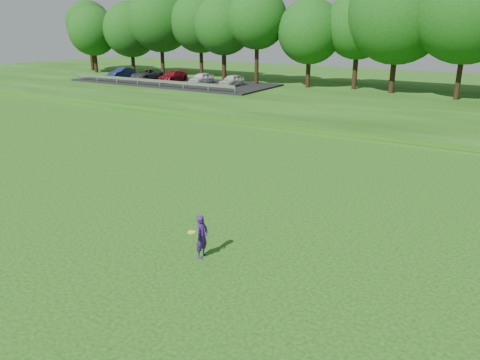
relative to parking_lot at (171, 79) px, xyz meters
The scene contains 6 objects.
ground 40.77m from the parking_lot, 53.62° to the right, with size 140.00×140.00×0.00m, color #19400C.
berm 24.22m from the parking_lot, ahead, with size 130.00×30.00×0.60m, color #19400C.
walking_path 27.38m from the parking_lot, 27.92° to the right, with size 130.00×1.60×0.04m, color gray.
treeline 25.72m from the parking_lot, 12.11° to the left, with size 104.00×7.00×15.00m, color #1A4510, non-canonical shape.
parking_lot is the anchor object (origin of this frame).
woman 41.75m from the parking_lot, 49.52° to the right, with size 0.37×0.90×1.45m.
Camera 1 is at (10.95, -9.88, 7.16)m, focal length 35.00 mm.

